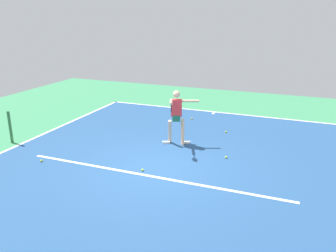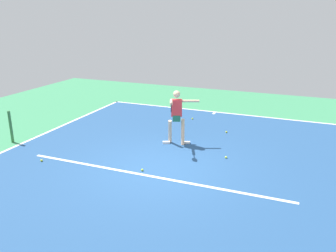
{
  "view_description": "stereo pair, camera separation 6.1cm",
  "coord_description": "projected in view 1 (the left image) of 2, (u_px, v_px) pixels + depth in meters",
  "views": [
    {
      "loc": [
        -3.51,
        8.06,
        4.04
      ],
      "look_at": [
        0.1,
        -0.96,
        0.9
      ],
      "focal_mm": 37.34,
      "sensor_mm": 36.0,
      "label": 1
    },
    {
      "loc": [
        -3.56,
        8.04,
        4.04
      ],
      "look_at": [
        0.1,
        -0.96,
        0.9
      ],
      "focal_mm": 37.34,
      "sensor_mm": 36.0,
      "label": 2
    }
  ],
  "objects": [
    {
      "name": "tennis_ball_near_player",
      "position": [
        143.0,
        170.0,
        9.38
      ],
      "size": [
        0.07,
        0.07,
        0.07
      ],
      "primitive_type": "sphere",
      "color": "#C6E53D",
      "rests_on": "ground_plane"
    },
    {
      "name": "ground_plane",
      "position": [
        158.0,
        167.0,
        9.61
      ],
      "size": [
        21.45,
        21.45,
        0.0
      ],
      "primitive_type": "plane",
      "color": "#388456"
    },
    {
      "name": "tennis_ball_by_sideline",
      "position": [
        226.0,
        132.0,
        12.39
      ],
      "size": [
        0.07,
        0.07,
        0.07
      ],
      "primitive_type": "sphere",
      "color": "yellow",
      "rests_on": "ground_plane"
    },
    {
      "name": "tennis_ball_by_baseline",
      "position": [
        41.0,
        161.0,
        9.96
      ],
      "size": [
        0.07,
        0.07,
        0.07
      ],
      "primitive_type": "sphere",
      "color": "yellow",
      "rests_on": "ground_plane"
    },
    {
      "name": "tennis_ball_far_corner",
      "position": [
        226.0,
        157.0,
        10.21
      ],
      "size": [
        0.07,
        0.07,
        0.07
      ],
      "primitive_type": "sphere",
      "color": "#C6E53D",
      "rests_on": "ground_plane"
    },
    {
      "name": "court_line_service",
      "position": [
        150.0,
        176.0,
        9.1
      ],
      "size": [
        7.37,
        0.1,
        0.01
      ],
      "primitive_type": "cube",
      "color": "white",
      "rests_on": "ground_plane"
    },
    {
      "name": "court_line_centre_mark",
      "position": [
        213.0,
        113.0,
        14.84
      ],
      "size": [
        0.1,
        0.3,
        0.01
      ],
      "primitive_type": "cube",
      "color": "white",
      "rests_on": "ground_plane"
    },
    {
      "name": "court_surface",
      "position": [
        158.0,
        167.0,
        9.61
      ],
      "size": [
        9.83,
        12.35,
        0.0
      ],
      "primitive_type": "cube",
      "color": "navy",
      "rests_on": "ground_plane"
    },
    {
      "name": "tennis_ball_centre_court",
      "position": [
        192.0,
        119.0,
        13.95
      ],
      "size": [
        0.07,
        0.07,
        0.07
      ],
      "primitive_type": "sphere",
      "color": "yellow",
      "rests_on": "ground_plane"
    },
    {
      "name": "tennis_player",
      "position": [
        177.0,
        114.0,
        11.03
      ],
      "size": [
        1.11,
        1.34,
        1.77
      ],
      "rotation": [
        0.0,
        0.0,
        0.37
      ],
      "color": "beige",
      "rests_on": "ground_plane"
    },
    {
      "name": "net_post",
      "position": [
        10.0,
        127.0,
        11.28
      ],
      "size": [
        0.09,
        0.09,
        1.07
      ],
      "primitive_type": "cylinder",
      "color": "#38753D",
      "rests_on": "ground_plane"
    },
    {
      "name": "court_line_sideline_right",
      "position": [
        21.0,
        144.0,
        11.32
      ],
      "size": [
        0.1,
        12.35,
        0.01
      ],
      "primitive_type": "cube",
      "color": "white",
      "rests_on": "ground_plane"
    },
    {
      "name": "court_line_baseline_near",
      "position": [
        215.0,
        112.0,
        15.02
      ],
      "size": [
        9.83,
        0.1,
        0.01
      ],
      "primitive_type": "cube",
      "color": "white",
      "rests_on": "ground_plane"
    }
  ]
}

